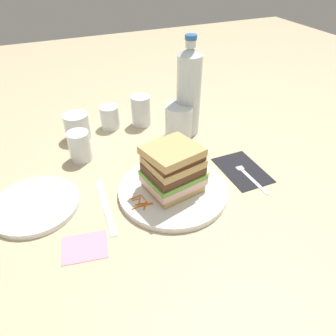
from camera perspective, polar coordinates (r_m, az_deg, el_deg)
ground_plane at (r=0.79m, az=1.45°, el=-3.84°), size 3.00×3.00×0.00m
main_plate at (r=0.77m, az=0.88°, el=-4.05°), size 0.26×0.26×0.02m
sandwich at (r=0.73m, az=0.90°, el=-0.13°), size 0.15×0.13×0.12m
carrot_shred_0 at (r=0.72m, az=-4.13°, el=-6.74°), size 0.02×0.03×0.00m
carrot_shred_1 at (r=0.73m, az=-5.19°, el=-6.00°), size 0.02×0.03×0.00m
carrot_shred_2 at (r=0.73m, az=-5.01°, el=-6.46°), size 0.02×0.01×0.00m
carrot_shred_3 at (r=0.73m, az=-3.64°, el=-6.47°), size 0.02×0.01×0.00m
carrot_shred_4 at (r=0.74m, az=-4.54°, el=-5.22°), size 0.01×0.02×0.00m
carrot_shred_5 at (r=0.72m, az=-5.45°, el=-6.99°), size 0.03×0.00×0.00m
carrot_shred_6 at (r=0.74m, az=-5.73°, el=-5.62°), size 0.02×0.00×0.00m
carrot_shred_7 at (r=0.75m, az=-5.98°, el=-5.24°), size 0.03×0.01×0.00m
carrot_shred_8 at (r=0.80m, az=6.57°, el=-1.58°), size 0.01×0.02×0.00m
carrot_shred_9 at (r=0.82m, az=6.39°, el=-0.54°), size 0.02×0.01×0.00m
carrot_shred_10 at (r=0.81m, az=7.23°, el=-1.41°), size 0.03×0.02×0.00m
carrot_shred_11 at (r=0.81m, az=4.49°, el=-1.29°), size 0.03×0.01×0.00m
carrot_shred_12 at (r=0.81m, az=6.97°, el=-1.25°), size 0.02×0.02×0.00m
carrot_shred_13 at (r=0.82m, az=5.83°, el=-0.50°), size 0.02×0.01×0.00m
carrot_shred_14 at (r=0.80m, az=6.89°, el=-1.73°), size 0.02×0.03×0.00m
napkin_dark at (r=0.87m, az=13.12°, el=-0.26°), size 0.10×0.16×0.00m
fork at (r=0.86m, az=14.00°, el=-0.92°), size 0.02×0.17×0.00m
knife at (r=0.75m, az=-11.11°, el=-6.89°), size 0.03×0.20×0.00m
juice_glass at (r=0.97m, az=1.95°, el=8.00°), size 0.08×0.08×0.10m
water_bottle at (r=0.96m, az=3.75°, el=13.53°), size 0.07×0.07×0.29m
empty_tumbler_0 at (r=1.04m, az=-4.89°, el=10.21°), size 0.06×0.06×0.10m
empty_tumbler_1 at (r=1.04m, az=-10.43°, el=8.97°), size 0.06×0.06×0.07m
empty_tumbler_2 at (r=1.00m, az=-16.04°, el=7.16°), size 0.07×0.07×0.08m
empty_tumbler_3 at (r=0.90m, az=-15.59°, el=3.81°), size 0.06×0.06×0.08m
side_plate at (r=0.80m, az=-22.80°, el=-6.13°), size 0.20×0.20×0.01m
napkin_pink at (r=0.68m, az=-14.77°, el=-13.59°), size 0.10×0.09×0.00m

